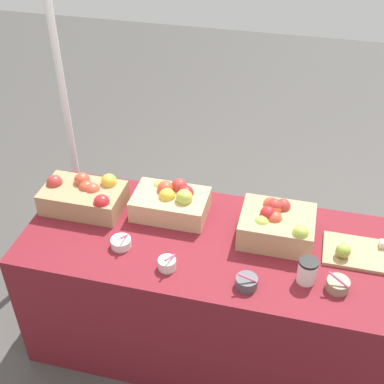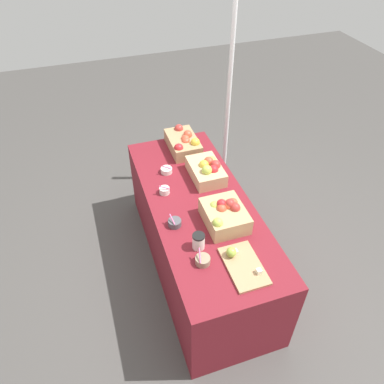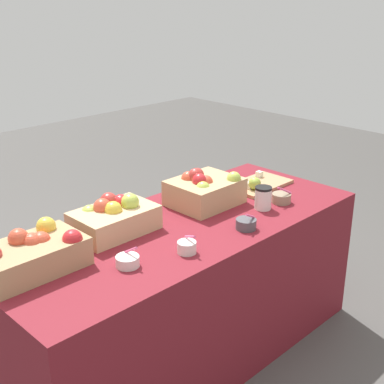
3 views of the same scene
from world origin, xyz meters
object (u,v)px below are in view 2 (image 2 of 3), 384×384
sample_bowl_extra (166,170)px  tent_pole (229,96)px  apple_crate_middle (207,170)px  cutting_board_front (242,263)px  sample_bowl_far (203,260)px  sample_bowl_near (165,190)px  coffee_cup (199,241)px  apple_crate_left (183,143)px  apple_crate_right (225,214)px  sample_bowl_mid (175,223)px

sample_bowl_extra → tent_pole: 1.06m
apple_crate_middle → cutting_board_front: size_ratio=1.01×
sample_bowl_far → sample_bowl_near: bearing=-175.8°
apple_crate_middle → sample_bowl_far: size_ratio=3.63×
sample_bowl_extra → tent_pole: tent_pole is taller
sample_bowl_near → sample_bowl_extra: bearing=161.3°
cutting_board_front → sample_bowl_far: (-0.10, -0.23, 0.01)m
sample_bowl_far → tent_pole: size_ratio=0.05×
cutting_board_front → coffee_cup: size_ratio=3.15×
cutting_board_front → coffee_cup: (-0.23, -0.22, 0.04)m
apple_crate_left → tent_pole: tent_pole is taller
cutting_board_front → sample_bowl_near: (-0.84, -0.29, 0.01)m
cutting_board_front → coffee_cup: bearing=-136.9°
sample_bowl_near → sample_bowl_extra: size_ratio=0.94×
apple_crate_right → sample_bowl_mid: (-0.08, -0.35, -0.05)m
apple_crate_left → apple_crate_right: apple_crate_right is taller
apple_crate_right → sample_bowl_far: (0.30, -0.27, -0.05)m
apple_crate_middle → sample_bowl_extra: (-0.16, -0.30, -0.05)m
sample_bowl_extra → coffee_cup: coffee_cup is taller
coffee_cup → sample_bowl_mid: bearing=-158.9°
sample_bowl_near → sample_bowl_far: bearing=4.2°
sample_bowl_near → sample_bowl_far: size_ratio=0.88×
sample_bowl_mid → sample_bowl_far: (0.38, 0.08, 0.00)m
sample_bowl_far → coffee_cup: coffee_cup is taller
apple_crate_right → sample_bowl_mid: size_ratio=3.60×
cutting_board_front → sample_bowl_near: 0.89m
cutting_board_front → sample_bowl_mid: bearing=-146.9°
sample_bowl_far → sample_bowl_extra: (-1.00, 0.03, -0.00)m
cutting_board_front → sample_bowl_extra: sample_bowl_extra is taller
sample_bowl_near → apple_crate_left: bearing=148.7°
apple_crate_right → tent_pole: size_ratio=0.17×
apple_crate_middle → sample_bowl_mid: 0.61m
apple_crate_right → tent_pole: 1.46m
apple_crate_middle → sample_bowl_near: apple_crate_middle is taller
sample_bowl_mid → tent_pole: size_ratio=0.05×
apple_crate_right → tent_pole: tent_pole is taller
apple_crate_middle → sample_bowl_near: bearing=-77.1°
apple_crate_left → cutting_board_front: bearing=-1.4°
apple_crate_middle → sample_bowl_extra: bearing=-118.1°
coffee_cup → apple_crate_left: bearing=167.6°
tent_pole → apple_crate_right: bearing=-23.2°
sample_bowl_near → sample_bowl_extra: (-0.25, 0.08, -0.00)m
apple_crate_middle → sample_bowl_far: (0.83, -0.33, -0.05)m
apple_crate_right → sample_bowl_near: apple_crate_right is taller
apple_crate_left → apple_crate_right: size_ratio=1.18×
sample_bowl_extra → tent_pole: size_ratio=0.05×
sample_bowl_near → coffee_cup: size_ratio=0.78×
tent_pole → apple_crate_left: bearing=-58.7°
coffee_cup → tent_pole: size_ratio=0.06×
coffee_cup → sample_bowl_far: bearing=-7.5°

